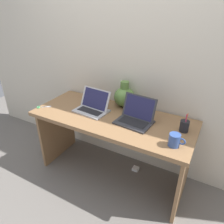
{
  "coord_description": "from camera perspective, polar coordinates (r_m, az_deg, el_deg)",
  "views": [
    {
      "loc": [
        0.85,
        -1.56,
        1.74
      ],
      "look_at": [
        0.0,
        0.0,
        0.79
      ],
      "focal_mm": 33.59,
      "sensor_mm": 36.0,
      "label": 1
    }
  ],
  "objects": [
    {
      "name": "green_vase",
      "position": [
        2.2,
        3.38,
        4.29
      ],
      "size": [
        0.22,
        0.22,
        0.27
      ],
      "color": "#5B843D",
      "rests_on": "desk"
    },
    {
      "name": "laptop_left",
      "position": [
        2.13,
        -5.17,
        1.82
      ],
      "size": [
        0.35,
        0.26,
        0.21
      ],
      "color": "#B2B2B7",
      "rests_on": "desk"
    },
    {
      "name": "coffee_mug",
      "position": [
        1.69,
        16.7,
        -7.34
      ],
      "size": [
        0.13,
        0.09,
        0.1
      ],
      "color": "#335199",
      "rests_on": "desk"
    },
    {
      "name": "desk",
      "position": [
        2.12,
        0.0,
        -4.88
      ],
      "size": [
        1.58,
        0.66,
        0.74
      ],
      "color": "olive",
      "rests_on": "ground"
    },
    {
      "name": "back_wall",
      "position": [
        2.17,
        4.82,
        13.62
      ],
      "size": [
        4.4,
        0.04,
        2.4
      ],
      "primitive_type": "cube",
      "color": "beige",
      "rests_on": "ground"
    },
    {
      "name": "power_brick",
      "position": [
        2.53,
        6.42,
        -15.1
      ],
      "size": [
        0.07,
        0.07,
        0.03
      ],
      "primitive_type": "cube",
      "color": "white",
      "rests_on": "ground"
    },
    {
      "name": "ground_plane",
      "position": [
        2.49,
        0.0,
        -16.33
      ],
      "size": [
        6.0,
        6.0,
        0.0
      ],
      "primitive_type": "plane",
      "color": "slate"
    },
    {
      "name": "laptop_right",
      "position": [
        1.94,
        6.61,
        -0.94
      ],
      "size": [
        0.34,
        0.28,
        0.23
      ],
      "color": "#333338",
      "rests_on": "desk"
    },
    {
      "name": "scissors",
      "position": [
        2.33,
        -18.7,
        1.29
      ],
      "size": [
        0.13,
        0.12,
        0.01
      ],
      "color": "#B7B7BC",
      "rests_on": "desk"
    },
    {
      "name": "pen_cup",
      "position": [
        1.89,
        19.1,
        -3.61
      ],
      "size": [
        0.08,
        0.08,
        0.17
      ],
      "color": "black",
      "rests_on": "desk"
    }
  ]
}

